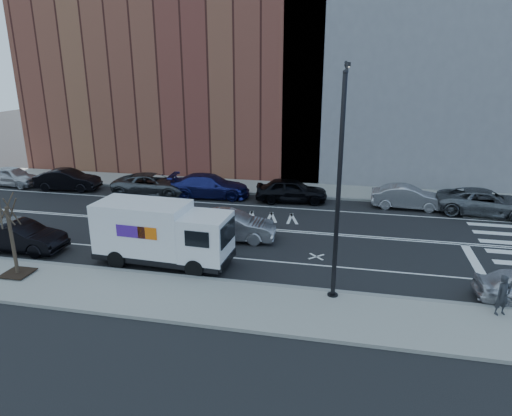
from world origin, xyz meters
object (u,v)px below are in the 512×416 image
at_px(far_parked_a, 13,176).
at_px(far_parked_b, 68,180).
at_px(pedestrian, 503,295).
at_px(fedex_van, 162,233).
at_px(driving_sedan, 231,226).

height_order(far_parked_a, far_parked_b, far_parked_b).
bearing_deg(pedestrian, far_parked_b, 130.53).
bearing_deg(far_parked_a, far_parked_b, -86.28).
distance_m(far_parked_b, pedestrian, 29.75).
relative_size(far_parked_a, far_parked_b, 0.93).
distance_m(fedex_van, far_parked_b, 16.51).
distance_m(driving_sedan, pedestrian, 13.35).
distance_m(fedex_van, far_parked_a, 20.58).
bearing_deg(driving_sedan, far_parked_b, 59.82).
xyz_separation_m(fedex_van, driving_sedan, (2.39, 3.71, -0.78)).
relative_size(fedex_van, driving_sedan, 1.38).
relative_size(far_parked_a, driving_sedan, 0.92).
bearing_deg(pedestrian, driving_sedan, 131.15).
bearing_deg(driving_sedan, far_parked_a, 65.28).
relative_size(fedex_van, far_parked_a, 1.50).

